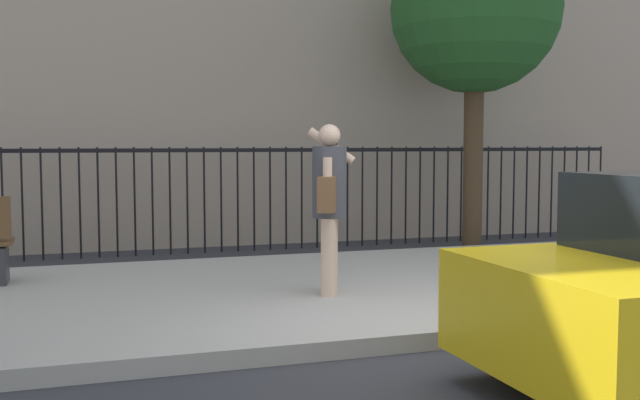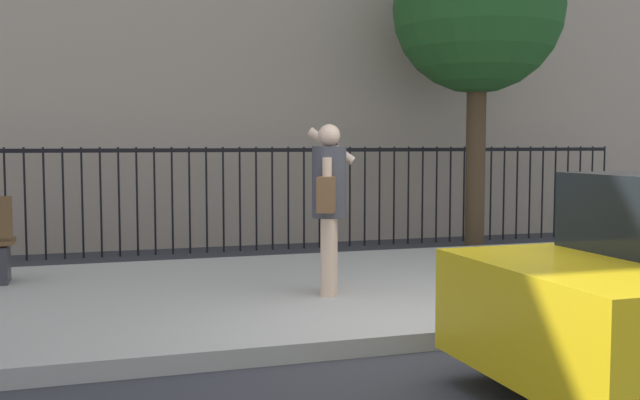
{
  "view_description": "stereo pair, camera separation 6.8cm",
  "coord_description": "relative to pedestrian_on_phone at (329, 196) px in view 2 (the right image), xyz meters",
  "views": [
    {
      "loc": [
        -2.96,
        -5.26,
        1.66
      ],
      "look_at": [
        -0.59,
        2.0,
        1.07
      ],
      "focal_mm": 41.8,
      "sensor_mm": 36.0,
      "label": 1
    },
    {
      "loc": [
        -2.9,
        -5.28,
        1.66
      ],
      "look_at": [
        -0.59,
        2.0,
        1.07
      ],
      "focal_mm": 41.8,
      "sensor_mm": 36.0,
      "label": 2
    }
  ],
  "objects": [
    {
      "name": "street_tree_near",
      "position": [
        3.47,
        3.29,
        2.55
      ],
      "size": [
        2.61,
        2.61,
        5.02
      ],
      "color": "#4C3823",
      "rests_on": "ground"
    },
    {
      "name": "ground_plane",
      "position": [
        0.6,
        -1.67,
        -1.13
      ],
      "size": [
        60.0,
        60.0,
        0.0
      ],
      "primitive_type": "plane",
      "color": "#333338"
    },
    {
      "name": "iron_fence",
      "position": [
        0.6,
        4.23,
        -0.11
      ],
      "size": [
        12.03,
        0.04,
        1.6
      ],
      "color": "black",
      "rests_on": "ground"
    },
    {
      "name": "pedestrian_on_phone",
      "position": [
        0.0,
        0.0,
        0.0
      ],
      "size": [
        0.56,
        0.72,
        1.69
      ],
      "color": "beige",
      "rests_on": "sidewalk"
    },
    {
      "name": "sidewalk",
      "position": [
        0.6,
        0.53,
        -1.06
      ],
      "size": [
        28.0,
        4.4,
        0.15
      ],
      "primitive_type": "cube",
      "color": "#B2ADA3",
      "rests_on": "ground"
    }
  ]
}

